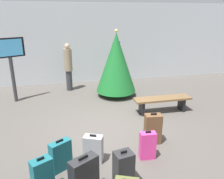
{
  "coord_description": "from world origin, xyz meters",
  "views": [
    {
      "loc": [
        -1.14,
        -5.27,
        2.96
      ],
      "look_at": [
        0.21,
        0.67,
        0.9
      ],
      "focal_mm": 36.26,
      "sensor_mm": 36.0,
      "label": 1
    }
  ],
  "objects": [
    {
      "name": "back_wall",
      "position": [
        0.0,
        4.7,
        1.7
      ],
      "size": [
        16.0,
        0.2,
        3.4
      ],
      "primitive_type": "cube",
      "color": "#B7BCC1",
      "rests_on": "ground_plane"
    },
    {
      "name": "holiday_tree",
      "position": [
        0.8,
        2.58,
        1.26
      ],
      "size": [
        1.47,
        1.47,
        2.45
      ],
      "color": "#4C3319",
      "rests_on": "ground_plane"
    },
    {
      "name": "suitcase_5",
      "position": [
        0.86,
        -0.84,
        0.37
      ],
      "size": [
        0.41,
        0.27,
        0.77
      ],
      "color": "brown",
      "rests_on": "ground_plane"
    },
    {
      "name": "suitcase_3",
      "position": [
        -0.62,
        -1.24,
        0.29
      ],
      "size": [
        0.44,
        0.34,
        0.62
      ],
      "color": "#9EA0A5",
      "rests_on": "ground_plane"
    },
    {
      "name": "flight_info_kiosk",
      "position": [
        -2.8,
        2.76,
        1.57
      ],
      "size": [
        0.92,
        0.52,
        2.2
      ],
      "color": "#333338",
      "rests_on": "ground_plane"
    },
    {
      "name": "ground_plane",
      "position": [
        0.0,
        0.0,
        0.0
      ],
      "size": [
        16.0,
        16.0,
        0.0
      ],
      "primitive_type": "plane",
      "color": "#514C47"
    },
    {
      "name": "suitcase_0",
      "position": [
        -1.28,
        -1.36,
        0.31
      ],
      "size": [
        0.45,
        0.38,
        0.66
      ],
      "color": "#19606B",
      "rests_on": "ground_plane"
    },
    {
      "name": "suitcase_6",
      "position": [
        0.52,
        -1.39,
        0.3
      ],
      "size": [
        0.34,
        0.2,
        0.65
      ],
      "color": "#E5388C",
      "rests_on": "ground_plane"
    },
    {
      "name": "traveller_0",
      "position": [
        -0.89,
        3.59,
        1.0
      ],
      "size": [
        0.39,
        0.39,
        1.87
      ],
      "color": "#333338",
      "rests_on": "ground_plane"
    },
    {
      "name": "suitcase_8",
      "position": [
        -0.19,
        -2.04,
        0.33
      ],
      "size": [
        0.37,
        0.33,
        0.7
      ],
      "color": "#232326",
      "rests_on": "ground_plane"
    },
    {
      "name": "suitcase_1",
      "position": [
        -0.91,
        -2.19,
        0.38
      ],
      "size": [
        0.52,
        0.42,
        0.8
      ],
      "color": "#232326",
      "rests_on": "ground_plane"
    },
    {
      "name": "waiting_bench",
      "position": [
        1.84,
        0.76,
        0.37
      ],
      "size": [
        1.79,
        0.44,
        0.48
      ],
      "color": "brown",
      "rests_on": "ground_plane"
    },
    {
      "name": "suitcase_7",
      "position": [
        -1.59,
        -1.95,
        0.34
      ],
      "size": [
        0.4,
        0.34,
        0.72
      ],
      "color": "#19606B",
      "rests_on": "ground_plane"
    }
  ]
}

